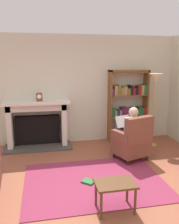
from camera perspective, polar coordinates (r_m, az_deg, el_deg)
ground at (r=4.13m, az=2.08°, el=-18.02°), size 14.00×14.00×0.00m
back_wall at (r=6.12m, az=-3.46°, el=5.30°), size 5.60×0.10×2.70m
area_rug at (r=4.38m, az=1.12°, el=-16.03°), size 2.40×1.80×0.01m
fireplace at (r=5.95m, az=-12.26°, el=-2.49°), size 1.59×0.64×1.14m
mantel_clock at (r=5.73m, az=-11.82°, el=3.48°), size 0.14×0.14×0.19m
bookshelf at (r=6.32m, az=9.17°, el=1.03°), size 1.02×0.32×1.84m
armchair_reading at (r=5.15m, az=10.27°, el=-6.75°), size 0.81×0.80×0.97m
seated_reader at (r=5.18m, az=9.49°, el=-4.34°), size 0.48×0.59×1.14m
side_table at (r=3.50m, az=6.12°, el=-17.22°), size 0.56×0.39×0.42m
scattered_books at (r=4.34m, az=4.42°, el=-16.01°), size 0.74×0.42×0.04m
floor_lamp at (r=5.93m, az=15.35°, el=6.20°), size 0.32×0.32×1.77m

